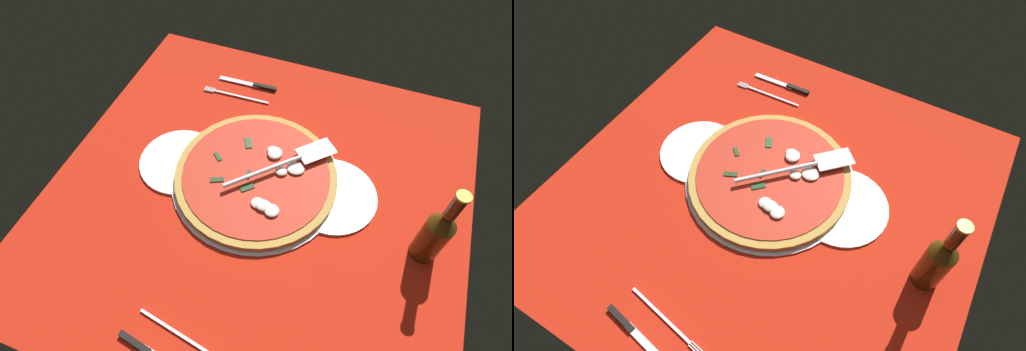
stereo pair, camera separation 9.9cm
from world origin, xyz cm
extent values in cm
cube|color=#B61F0F|center=(0.00, 0.00, -0.40)|extent=(97.26, 97.26, 0.80)
cube|color=silver|center=(-43.77, -34.04, 0.05)|extent=(9.73, 9.73, 0.10)
cube|color=white|center=(-43.77, -14.59, 0.05)|extent=(9.73, 9.73, 0.10)
cube|color=white|center=(-43.77, 4.86, 0.05)|extent=(9.73, 9.73, 0.10)
cube|color=silver|center=(-43.77, 24.32, 0.05)|extent=(9.73, 9.73, 0.10)
cube|color=white|center=(-43.77, 43.77, 0.05)|extent=(9.73, 9.73, 0.10)
cube|color=white|center=(-34.04, -43.77, 0.05)|extent=(9.73, 9.73, 0.10)
cube|color=white|center=(-34.04, -24.32, 0.05)|extent=(9.73, 9.73, 0.10)
cube|color=white|center=(-34.04, -4.86, 0.05)|extent=(9.73, 9.73, 0.10)
cube|color=white|center=(-34.04, 14.59, 0.05)|extent=(9.73, 9.73, 0.10)
cube|color=white|center=(-34.04, 34.04, 0.05)|extent=(9.73, 9.73, 0.10)
cube|color=white|center=(-24.32, -34.04, 0.05)|extent=(9.73, 9.73, 0.10)
cube|color=white|center=(-24.32, -14.59, 0.05)|extent=(9.73, 9.73, 0.10)
cube|color=white|center=(-24.32, 4.86, 0.05)|extent=(9.73, 9.73, 0.10)
cube|color=silver|center=(-24.32, 24.32, 0.05)|extent=(9.73, 9.73, 0.10)
cube|color=white|center=(-24.32, 43.77, 0.05)|extent=(9.73, 9.73, 0.10)
cube|color=white|center=(-14.59, -43.77, 0.05)|extent=(9.73, 9.73, 0.10)
cube|color=white|center=(-14.59, -24.32, 0.05)|extent=(9.73, 9.73, 0.10)
cube|color=white|center=(-14.59, -4.86, 0.05)|extent=(9.73, 9.73, 0.10)
cube|color=white|center=(-14.59, 14.59, 0.05)|extent=(9.73, 9.73, 0.10)
cube|color=white|center=(-14.59, 34.04, 0.05)|extent=(9.73, 9.73, 0.10)
cube|color=silver|center=(-4.86, -34.04, 0.05)|extent=(9.73, 9.73, 0.10)
cube|color=white|center=(-4.86, -14.59, 0.05)|extent=(9.73, 9.73, 0.10)
cube|color=white|center=(-4.86, 4.86, 0.05)|extent=(9.73, 9.73, 0.10)
cube|color=white|center=(-4.86, 24.32, 0.05)|extent=(9.73, 9.73, 0.10)
cube|color=white|center=(-4.86, 43.77, 0.05)|extent=(9.73, 9.73, 0.10)
cube|color=white|center=(4.86, -24.32, 0.05)|extent=(9.73, 9.73, 0.10)
cube|color=white|center=(4.86, -4.86, 0.05)|extent=(9.73, 9.73, 0.10)
cube|color=white|center=(4.86, 14.59, 0.05)|extent=(9.73, 9.73, 0.10)
cube|color=white|center=(4.86, 34.04, 0.05)|extent=(9.73, 9.73, 0.10)
cube|color=white|center=(14.59, -14.59, 0.05)|extent=(9.73, 9.73, 0.10)
cube|color=white|center=(14.59, 4.86, 0.05)|extent=(9.73, 9.73, 0.10)
cube|color=silver|center=(14.59, 24.32, 0.05)|extent=(9.73, 9.73, 0.10)
cube|color=white|center=(14.59, 43.77, 0.05)|extent=(9.73, 9.73, 0.10)
cube|color=white|center=(24.32, -24.32, 0.05)|extent=(9.73, 9.73, 0.10)
cube|color=white|center=(24.32, -4.86, 0.05)|extent=(9.73, 9.73, 0.10)
cube|color=white|center=(24.32, 14.59, 0.05)|extent=(9.73, 9.73, 0.10)
cube|color=white|center=(24.32, 34.04, 0.05)|extent=(9.73, 9.73, 0.10)
cube|color=white|center=(34.04, -14.59, 0.05)|extent=(9.73, 9.73, 0.10)
cube|color=white|center=(34.04, 4.86, 0.05)|extent=(9.73, 9.73, 0.10)
cube|color=white|center=(34.04, 24.32, 0.05)|extent=(9.73, 9.73, 0.10)
cube|color=white|center=(34.04, 43.77, 0.05)|extent=(9.73, 9.73, 0.10)
cube|color=white|center=(43.77, -4.86, 0.05)|extent=(9.73, 9.73, 0.10)
cube|color=white|center=(43.77, 14.59, 0.05)|extent=(9.73, 9.73, 0.10)
cube|color=white|center=(43.77, 34.04, 0.05)|extent=(9.73, 9.73, 0.10)
cylinder|color=#B9AFB9|center=(-1.73, 3.95, 0.54)|extent=(41.08, 41.08, 0.88)
cylinder|color=white|center=(-21.44, 2.28, 0.60)|extent=(20.27, 20.27, 1.00)
cylinder|color=white|center=(16.78, 5.54, 0.60)|extent=(21.32, 21.32, 1.00)
cylinder|color=#B78A3E|center=(-1.73, 3.95, 1.77)|extent=(39.23, 39.23, 1.57)
cylinder|color=red|center=(-1.73, 3.95, 2.70)|extent=(35.56, 35.56, 0.30)
ellipsoid|color=white|center=(3.08, -4.28, 3.47)|extent=(3.83, 3.10, 1.25)
ellipsoid|color=white|center=(5.24, -4.81, 3.38)|extent=(3.40, 3.42, 1.07)
ellipsoid|color=silver|center=(0.64, 10.95, 3.47)|extent=(3.65, 3.83, 1.24)
ellipsoid|color=silver|center=(6.80, 8.40, 3.35)|extent=(4.38, 4.02, 1.00)
ellipsoid|color=silver|center=(0.13, 11.64, 3.40)|extent=(3.09, 2.65, 1.11)
ellipsoid|color=white|center=(3.82, 6.24, 3.38)|extent=(2.94, 2.63, 1.05)
ellipsoid|color=white|center=(1.62, -3.99, 3.30)|extent=(3.16, 3.00, 0.91)
cube|color=#203A18|center=(-9.72, -1.09, 3.00)|extent=(3.51, 2.49, 0.30)
cube|color=#183B1A|center=(-2.30, -0.61, 3.00)|extent=(3.52, 3.46, 0.30)
cube|color=#213723|center=(-3.34, 2.90, 3.00)|extent=(1.28, 2.65, 0.30)
cube|color=#264C26|center=(-6.81, 12.10, 3.00)|extent=(2.90, 3.68, 0.30)
cube|color=#1F431C|center=(-12.31, 5.40, 3.00)|extent=(2.71, 2.59, 0.30)
cube|color=silver|center=(10.07, 14.46, 4.25)|extent=(10.05, 10.06, 0.30)
cylinder|color=silver|center=(-0.31, 4.02, 4.60)|extent=(15.10, 15.16, 1.00)
cube|color=white|center=(-4.30, -38.02, 0.40)|extent=(19.60, 14.90, 0.60)
cube|color=silver|center=(-3.85, -35.33, 0.83)|extent=(16.55, 3.36, 0.25)
cube|color=silver|center=(5.78, -37.40, 0.83)|extent=(2.99, 0.71, 0.25)
cube|color=silver|center=(5.86, -36.96, 0.83)|extent=(2.99, 0.71, 0.25)
cube|color=silver|center=(5.93, -36.53, 0.83)|extent=(2.99, 0.71, 0.25)
cube|color=black|center=(-10.04, -39.82, 1.10)|extent=(7.25, 2.37, 0.80)
cube|color=silver|center=(-2.11, -41.15, 0.83)|extent=(12.58, 3.46, 0.25)
cube|color=white|center=(-15.59, 31.88, 0.40)|extent=(19.98, 13.36, 0.60)
cube|color=silver|center=(-15.49, 29.03, 0.83)|extent=(16.37, 1.17, 0.25)
cube|color=silver|center=(-25.18, 29.35, 0.83)|extent=(3.01, 0.33, 0.25)
cube|color=silver|center=(-25.17, 28.91, 0.83)|extent=(3.01, 0.33, 0.25)
cube|color=silver|center=(-25.15, 28.47, 0.83)|extent=(3.01, 0.33, 0.25)
cube|color=silver|center=(-25.14, 28.03, 0.83)|extent=(3.01, 0.33, 0.25)
cube|color=black|center=(-10.47, 34.91, 1.10)|extent=(6.99, 1.44, 0.80)
cube|color=silver|center=(-18.29, 34.64, 0.83)|extent=(12.21, 1.83, 0.25)
cylinder|color=#472F0C|center=(38.69, -1.68, 6.33)|extent=(5.64, 5.64, 12.47)
cone|color=#472F0C|center=(38.69, -1.68, 14.33)|extent=(5.64, 5.64, 3.53)
cylinder|color=#472F0C|center=(38.69, -1.68, 19.27)|extent=(2.41, 2.41, 6.36)
cylinder|color=gold|center=(38.69, -1.68, 22.75)|extent=(2.77, 2.77, 0.60)
camera|label=1|loc=(18.21, -49.98, 82.67)|focal=28.83mm
camera|label=2|loc=(27.16, -45.77, 82.67)|focal=28.83mm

